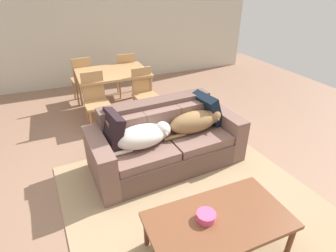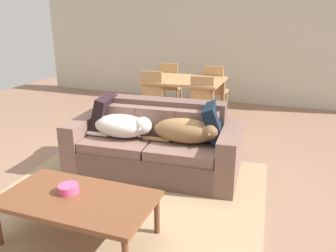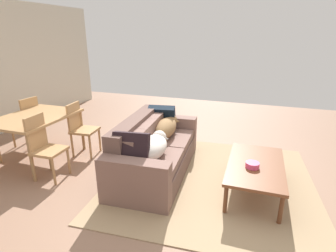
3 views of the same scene
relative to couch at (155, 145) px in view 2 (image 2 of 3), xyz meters
name	(u,v)px [view 2 (image 2 of 3)]	position (x,y,z in m)	size (l,w,h in m)	color
ground_plane	(130,176)	(-0.21, -0.27, -0.33)	(10.00, 10.00, 0.00)	#8E6953
back_partition	(212,37)	(-0.21, 3.73, 1.02)	(8.00, 0.12, 2.70)	beige
area_rug	(122,206)	(0.00, -0.90, -0.32)	(2.78, 2.86, 0.01)	tan
couch	(155,145)	(0.00, 0.00, 0.00)	(2.07, 1.03, 0.84)	brown
dog_on_left_cushion	(123,126)	(-0.34, -0.14, 0.25)	(0.83, 0.42, 0.27)	beige
dog_on_right_cushion	(187,131)	(0.43, -0.07, 0.26)	(0.88, 0.36, 0.29)	olive
throw_pillow_by_left_arm	(103,114)	(-0.70, 0.01, 0.32)	(0.12, 0.46, 0.46)	black
throw_pillow_by_right_arm	(214,124)	(0.70, 0.10, 0.32)	(0.13, 0.45, 0.45)	black
coffee_table	(78,201)	(-0.09, -1.49, 0.05)	(1.28, 0.71, 0.41)	brown
bowl_on_coffee_table	(69,189)	(-0.20, -1.45, 0.12)	(0.17, 0.17, 0.07)	#EA4C7F
dining_table	(185,83)	(-0.25, 1.96, 0.38)	(1.28, 0.98, 0.77)	tan
dining_chair_near_left	(150,99)	(-0.67, 1.42, 0.19)	(0.42, 0.42, 0.95)	tan
dining_chair_near_right	(200,104)	(0.18, 1.41, 0.18)	(0.44, 0.44, 0.92)	tan
dining_chair_far_left	(170,84)	(-0.74, 2.57, 0.20)	(0.44, 0.44, 0.94)	tan
dining_chair_far_right	(215,88)	(0.15, 2.55, 0.19)	(0.43, 0.43, 0.94)	tan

